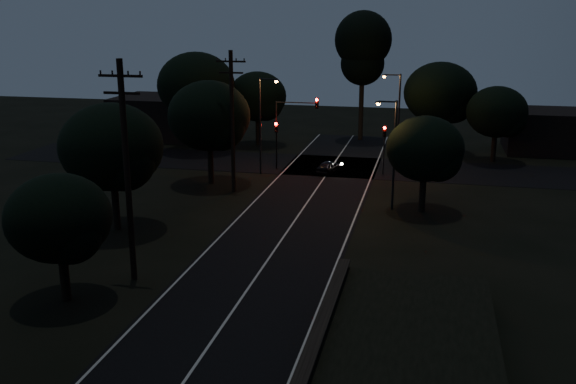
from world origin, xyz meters
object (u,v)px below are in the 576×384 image
at_px(tall_pine, 363,48).
at_px(utility_pole_far, 232,120).
at_px(signal_left, 276,137).
at_px(utility_pole_mid, 127,169).
at_px(streetlight_b, 397,113).
at_px(streetlight_a, 262,119).
at_px(signal_right, 384,141).
at_px(streetlight_c, 392,147).
at_px(car, 329,167).
at_px(signal_mast, 296,120).

bearing_deg(tall_pine, utility_pole_far, -106.93).
xyz_separation_m(tall_pine, signal_left, (-5.60, -15.01, -6.81)).
relative_size(utility_pole_mid, signal_left, 2.68).
distance_m(utility_pole_mid, streetlight_b, 31.15).
height_order(utility_pole_mid, utility_pole_far, utility_pole_mid).
bearing_deg(streetlight_a, signal_right, 11.34).
bearing_deg(streetlight_a, streetlight_c, -35.69).
distance_m(tall_pine, car, 18.03).
height_order(signal_mast, streetlight_a, streetlight_a).
xyz_separation_m(signal_mast, streetlight_b, (8.22, 4.01, 0.30)).
bearing_deg(utility_pole_far, signal_right, 37.00).
relative_size(streetlight_a, streetlight_b, 1.00).
bearing_deg(streetlight_c, streetlight_a, 144.31).
bearing_deg(streetlight_b, utility_pole_far, -133.30).
distance_m(signal_left, streetlight_a, 2.77).
relative_size(utility_pole_mid, streetlight_b, 1.38).
distance_m(utility_pole_mid, car, 25.75).
bearing_deg(streetlight_c, signal_right, 97.02).
relative_size(signal_left, signal_right, 1.00).
bearing_deg(signal_right, utility_pole_far, -143.00).
distance_m(signal_right, streetlight_b, 4.45).
xyz_separation_m(tall_pine, streetlight_c, (4.83, -25.00, -5.30)).
height_order(utility_pole_far, streetlight_b, utility_pole_far).
height_order(signal_mast, car, signal_mast).
relative_size(signal_mast, streetlight_a, 0.78).
bearing_deg(streetlight_a, streetlight_b, 29.48).
distance_m(utility_pole_far, streetlight_b, 16.51).
relative_size(signal_right, signal_mast, 0.66).
bearing_deg(car, signal_right, -159.26).
bearing_deg(tall_pine, streetlight_c, -79.07).
bearing_deg(streetlight_b, signal_left, -157.95).
bearing_deg(utility_pole_mid, streetlight_a, 88.27).
xyz_separation_m(signal_mast, streetlight_c, (8.74, -9.99, 0.01)).
relative_size(tall_pine, streetlight_b, 1.67).
height_order(signal_right, signal_mast, signal_mast).
distance_m(streetlight_b, car, 8.05).
distance_m(streetlight_b, streetlight_c, 14.01).
bearing_deg(utility_pole_far, tall_pine, 73.07).
height_order(utility_pole_mid, car, utility_pole_mid).
distance_m(signal_mast, streetlight_a, 3.13).
xyz_separation_m(utility_pole_mid, streetlight_a, (0.69, 23.00, -1.10)).
bearing_deg(car, streetlight_a, 29.65).
relative_size(signal_left, streetlight_a, 0.51).
bearing_deg(streetlight_a, utility_pole_mid, -91.73).
bearing_deg(utility_pole_mid, signal_left, 86.79).
height_order(streetlight_b, streetlight_c, streetlight_b).
distance_m(utility_pole_far, streetlight_a, 6.10).
xyz_separation_m(streetlight_a, streetlight_b, (10.61, 6.00, 0.00)).
relative_size(utility_pole_mid, signal_mast, 1.76).
height_order(utility_pole_far, signal_left, utility_pole_far).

